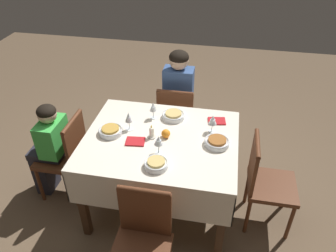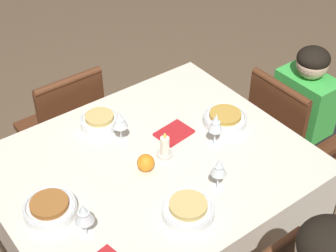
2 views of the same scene
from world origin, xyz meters
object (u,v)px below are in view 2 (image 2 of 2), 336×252
object	(u,v)px
orange_fruit	(146,163)
napkin_red_folded	(174,133)
bowl_west	(50,207)
bowl_north	(100,120)
wine_glass_east	(216,124)
wine_glass_west	(84,214)
chair_east	(287,136)
bowl_south	(188,209)
bowl_east	(225,118)
chair_north	(66,128)
candle_centerpiece	(165,148)
wine_glass_north	(120,121)
dining_table	(151,181)
person_child_green	(309,116)

from	to	relation	value
orange_fruit	napkin_red_folded	size ratio (longest dim) A/B	0.44
bowl_west	bowl_north	bearing A→B (deg)	39.06
wine_glass_east	wine_glass_west	bearing A→B (deg)	-171.89
chair_east	orange_fruit	bearing A→B (deg)	91.18
bowl_south	wine_glass_west	size ratio (longest dim) A/B	1.26
bowl_east	orange_fruit	world-z (taller)	orange_fruit
bowl_south	orange_fruit	size ratio (longest dim) A/B	2.74
bowl_west	bowl_east	bearing A→B (deg)	0.78
bowl_south	napkin_red_folded	distance (m)	0.46
chair_north	bowl_west	bearing A→B (deg)	60.70
wine_glass_west	candle_centerpiece	size ratio (longest dim) A/B	1.31
bowl_east	wine_glass_west	xyz separation A→B (m)	(-0.82, -0.18, 0.08)
wine_glass_west	bowl_north	world-z (taller)	wine_glass_west
chair_east	wine_glass_north	xyz separation A→B (m)	(-0.90, 0.19, 0.41)
wine_glass_west	napkin_red_folded	world-z (taller)	wine_glass_west
dining_table	bowl_east	world-z (taller)	bowl_east
wine_glass_north	person_child_green	bearing A→B (deg)	-10.00
chair_east	bowl_north	distance (m)	1.03
chair_east	person_child_green	bearing A→B (deg)	-90.00
chair_east	bowl_west	xyz separation A→B (m)	(-1.33, 0.00, 0.32)
chair_north	orange_fruit	distance (m)	0.85
bowl_west	orange_fruit	size ratio (longest dim) A/B	2.76
chair_north	napkin_red_folded	size ratio (longest dim) A/B	5.24
bowl_south	chair_north	bearing A→B (deg)	88.63
person_child_green	bowl_north	size ratio (longest dim) A/B	5.45
person_child_green	wine_glass_west	world-z (taller)	person_child_green
orange_fruit	bowl_north	bearing A→B (deg)	89.90
chair_east	bowl_north	xyz separation A→B (m)	(-0.91, 0.34, 0.32)
bowl_east	bowl_north	world-z (taller)	same
bowl_west	orange_fruit	bearing A→B (deg)	-3.08
dining_table	wine_glass_north	distance (m)	0.29
bowl_south	orange_fruit	world-z (taller)	orange_fruit
dining_table	candle_centerpiece	size ratio (longest dim) A/B	10.40
bowl_south	napkin_red_folded	world-z (taller)	bowl_south
dining_table	wine_glass_north	xyz separation A→B (m)	(-0.02, 0.18, 0.22)
dining_table	candle_centerpiece	xyz separation A→B (m)	(0.07, -0.00, 0.15)
wine_glass_east	wine_glass_north	size ratio (longest dim) A/B	1.04
chair_north	wine_glass_west	xyz separation A→B (m)	(-0.37, -0.93, 0.41)
person_child_green	wine_glass_east	distance (m)	0.83
bowl_south	chair_east	bearing A→B (deg)	18.32
wine_glass_east	bowl_north	bearing A→B (deg)	127.98
dining_table	napkin_red_folded	bearing A→B (deg)	24.81
dining_table	chair_north	xyz separation A→B (m)	(-0.03, 0.76, -0.19)
bowl_north	napkin_red_folded	size ratio (longest dim) A/B	1.09
person_child_green	napkin_red_folded	xyz separation A→B (m)	(-0.85, 0.09, 0.24)
person_child_green	wine_glass_north	distance (m)	1.13
bowl_north	wine_glass_north	xyz separation A→B (m)	(0.01, -0.15, 0.09)
chair_east	bowl_north	bearing A→B (deg)	69.57
person_child_green	bowl_east	distance (m)	0.67
candle_centerpiece	dining_table	bearing A→B (deg)	177.68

